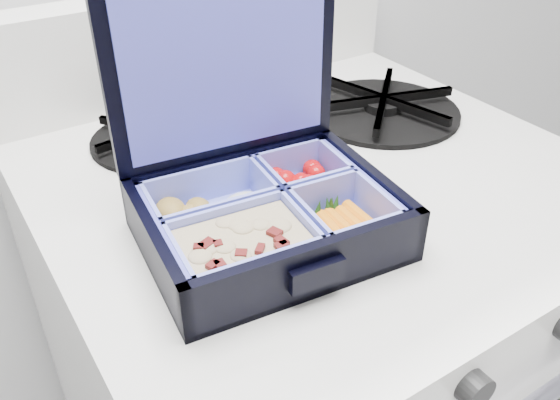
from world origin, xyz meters
TOP-DOWN VIEW (x-y plane):
  - bento_box at (-0.33, 1.61)m, footprint 0.23×0.19m
  - burner_grate at (-0.08, 1.75)m, footprint 0.24×0.24m
  - burner_grate_rear at (-0.34, 1.83)m, footprint 0.17×0.17m
  - fork at (-0.30, 1.73)m, footprint 0.12×0.17m

SIDE VIEW (x-z plane):
  - fork at x=-0.30m, z-range 0.84..0.85m
  - burner_grate_rear at x=-0.34m, z-range 0.84..0.86m
  - burner_grate at x=-0.08m, z-range 0.84..0.87m
  - bento_box at x=-0.33m, z-range 0.84..0.89m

